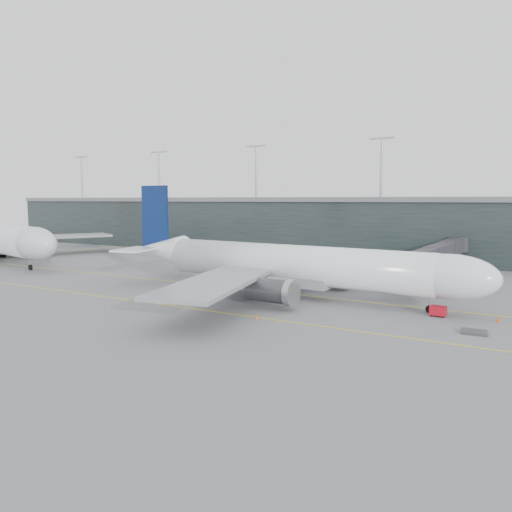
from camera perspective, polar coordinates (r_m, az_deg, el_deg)
The scene contains 17 objects.
ground at distance 84.22m, azimuth 1.23°, elevation -3.51°, with size 320.00×320.00×0.00m, color slate.
taxiline_a at distance 80.79m, azimuth -0.15°, elevation -3.93°, with size 160.00×0.25×0.02m, color yellow.
taxiline_b at distance 67.74m, azimuth -7.04°, elevation -6.01°, with size 160.00×0.25×0.02m, color yellow.
taxiline_lead_main at distance 100.09m, azimuth 9.31°, elevation -1.99°, with size 0.25×60.00×0.02m, color yellow.
taxiline_lead_adj at distance 148.47m, azimuth -20.89°, elevation 0.41°, with size 0.25×60.00×0.02m, color yellow.
terminal at distance 136.78m, azimuth 13.12°, elevation 3.38°, with size 240.00×36.00×29.00m.
main_aircraft at distance 75.48m, azimuth 3.74°, elevation -1.01°, with size 60.86×57.17×17.07m.
jet_bridge at distance 98.82m, azimuth 20.28°, elevation 0.48°, with size 5.16×43.54×6.63m.
gse_cart at distance 66.88m, azimuth 20.09°, elevation -5.89°, with size 1.99×1.31×1.33m.
baggage_dolly at distance 60.25m, azimuth 23.66°, elevation -7.95°, with size 2.69×2.15×0.27m, color #393A3F.
uld_a at distance 96.76m, azimuth 1.09°, elevation -1.65°, with size 1.98×1.60×1.77m.
uld_b at distance 94.56m, azimuth 3.06°, elevation -1.87°, with size 2.00×1.67×1.69m.
uld_c at distance 93.17m, azimuth 5.39°, elevation -2.02°, with size 1.93×1.58×1.69m.
cone_nose at distance 66.70m, azimuth 25.98°, elevation -6.51°, with size 0.46×0.46×0.73m, color #DC530C.
cone_wing_stbd at distance 61.58m, azimuth 0.03°, elevation -6.94°, with size 0.39×0.39×0.62m, color #DA590C.
cone_wing_port at distance 89.02m, azimuth 9.78°, elevation -2.83°, with size 0.43×0.43×0.69m, color #CD6A0B.
cone_tail at distance 79.77m, azimuth -6.51°, elevation -3.87°, with size 0.41×0.41×0.66m, color #D34A0B.
Camera 1 is at (40.17, -72.56, 14.60)m, focal length 35.00 mm.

